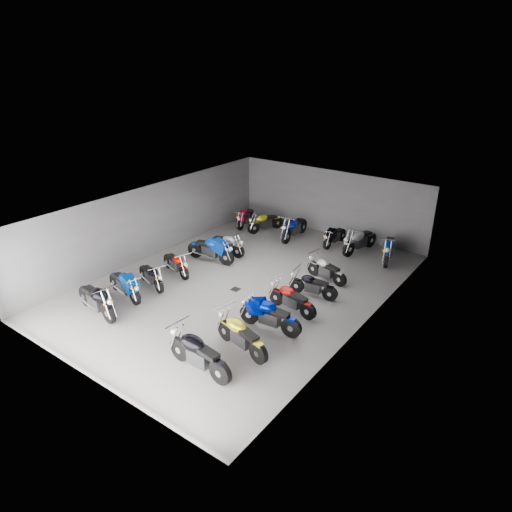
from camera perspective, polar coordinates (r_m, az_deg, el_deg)
The scene contains 24 objects.
ground at distance 17.97m, azimuth -1.58°, elevation -3.58°, with size 14.00×14.00×0.00m, color gray.
wall_back at distance 22.86m, azimuth 9.25°, elevation 6.65°, with size 10.00×0.10×3.20m, color slate.
wall_left at distance 20.53m, azimuth -12.76°, elevation 4.33°, with size 0.10×14.00×3.20m, color slate.
wall_right at distance 15.02m, azimuth 13.64°, elevation -3.33°, with size 0.10×14.00×3.20m, color slate.
ceiling at distance 16.71m, azimuth -1.70°, elevation 6.24°, with size 10.00×14.00×0.04m, color black.
drain_grate at distance 17.62m, azimuth -2.58°, elevation -4.17°, with size 0.32×0.32×0.01m, color black.
motorcycle_left_a at distance 16.69m, azimuth -19.31°, elevation -5.16°, with size 2.37×0.58×1.04m.
motorcycle_left_b at distance 17.51m, azimuth -16.09°, elevation -3.44°, with size 2.17×0.61×0.96m.
motorcycle_left_c at distance 18.06m, azimuth -12.96°, elevation -2.42°, with size 1.90×0.70×0.86m.
motorcycle_left_d at distance 18.90m, azimuth -9.96°, elevation -0.90°, with size 1.92×0.68×0.86m.
motorcycle_left_e at distance 19.79m, azimuth -5.64°, elevation 0.84°, with size 2.35×0.54×1.03m.
motorcycle_left_f at distance 20.46m, azimuth -3.82°, elevation 1.50°, with size 2.08×0.42×0.91m.
motorcycle_right_a at distance 13.25m, azimuth -7.22°, elevation -12.05°, with size 2.38×0.50×1.04m.
motorcycle_right_b at distance 13.97m, azimuth -1.91°, elevation -9.88°, with size 2.22×0.66×0.99m.
motorcycle_right_c at distance 14.93m, azimuth 1.65°, elevation -7.41°, with size 2.26×0.50×0.99m.
motorcycle_right_d at distance 16.00m, azimuth 4.45°, elevation -5.38°, with size 2.05×0.48×0.90m.
motorcycle_right_e at distance 17.05m, azimuth 7.08°, elevation -3.66°, with size 1.90×0.45×0.84m.
motorcycle_right_f at distance 18.31m, azimuth 8.75°, elevation -1.69°, with size 1.91×0.53×0.85m.
motorcycle_back_a at distance 23.90m, azimuth -1.32°, elevation 4.93°, with size 0.67×2.00×0.90m.
motorcycle_back_b at distance 23.13m, azimuth 1.15°, elevation 4.29°, with size 0.85×2.00×0.91m.
motorcycle_back_c at distance 22.27m, azimuth 4.79°, elevation 3.58°, with size 0.49×2.35×1.03m.
motorcycle_back_d at distance 21.73m, azimuth 9.79°, elevation 2.49°, with size 0.39×1.94×0.85m.
motorcycle_back_e at distance 21.16m, azimuth 12.81°, elevation 1.93°, with size 0.67×2.34×1.04m.
motorcycle_back_f at distance 20.62m, azimuth 16.26°, elevation 0.93°, with size 0.80×2.30×1.04m.
Camera 1 is at (9.81, -12.52, 8.36)m, focal length 32.00 mm.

